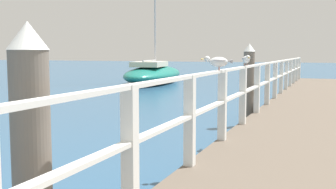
# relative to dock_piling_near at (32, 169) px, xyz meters

# --- Properties ---
(pier_deck) EXTENTS (2.95, 24.02, 0.51)m
(pier_deck) POSITION_rel_dock_piling_near_xyz_m (1.78, 8.80, -0.81)
(pier_deck) COLOR brown
(pier_deck) RESTS_ON ground_plane
(pier_railing) EXTENTS (0.12, 22.54, 1.12)m
(pier_railing) POSITION_rel_dock_piling_near_xyz_m (0.38, 8.80, 0.13)
(pier_railing) COLOR silver
(pier_railing) RESTS_ON pier_deck
(dock_piling_near) EXTENTS (0.29, 0.29, 2.12)m
(dock_piling_near) POSITION_rel_dock_piling_near_xyz_m (0.00, 0.00, 0.00)
(dock_piling_near) COLOR #6B6056
(dock_piling_near) RESTS_ON ground_plane
(dock_piling_far) EXTENTS (0.29, 0.29, 2.12)m
(dock_piling_far) POSITION_rel_dock_piling_near_xyz_m (0.00, 8.21, 0.00)
(dock_piling_far) COLOR #6B6056
(dock_piling_far) RESTS_ON ground_plane
(seagull_foreground) EXTENTS (0.45, 0.26, 0.21)m
(seagull_foreground) POSITION_rel_dock_piling_near_xyz_m (0.37, 3.73, 0.70)
(seagull_foreground) COLOR white
(seagull_foreground) RESTS_ON pier_railing
(seagull_background) EXTENTS (0.25, 0.46, 0.21)m
(seagull_background) POSITION_rel_dock_piling_near_xyz_m (0.38, 5.85, 0.70)
(seagull_background) COLOR white
(seagull_background) RESTS_ON pier_railing
(boat_1) EXTENTS (4.37, 8.88, 11.39)m
(boat_1) POSITION_rel_dock_piling_near_xyz_m (-8.32, 21.05, -0.48)
(boat_1) COLOR #197266
(boat_1) RESTS_ON ground_plane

